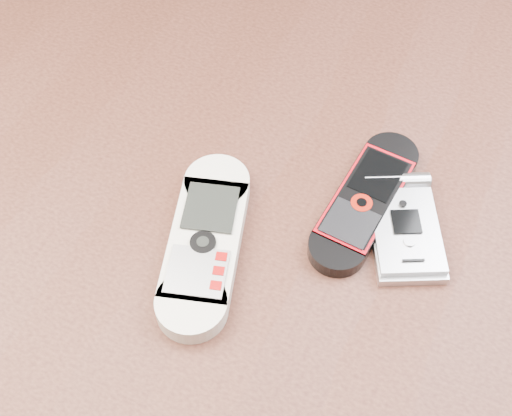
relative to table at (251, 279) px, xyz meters
The scene contains 4 objects.
table is the anchor object (origin of this frame).
nokia_white 0.12m from the table, 112.03° to the right, with size 0.05×0.16×0.02m, color silver.
nokia_black_red 0.14m from the table, 28.84° to the left, with size 0.04×0.14×0.01m, color black.
motorola_razr 0.16m from the table, 14.40° to the left, with size 0.05×0.10×0.02m, color silver.
Camera 1 is at (0.13, -0.29, 1.21)m, focal length 50.00 mm.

